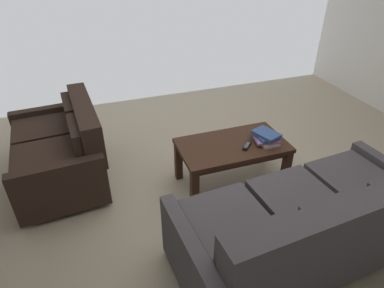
{
  "coord_description": "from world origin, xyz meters",
  "views": [
    {
      "loc": [
        1.1,
        2.26,
        2.18
      ],
      "look_at": [
        0.4,
        0.24,
        0.82
      ],
      "focal_mm": 30.8,
      "sensor_mm": 36.0,
      "label": 1
    }
  ],
  "objects_px": {
    "coffee_table": "(232,150)",
    "book_stack": "(266,137)",
    "loveseat_near": "(62,150)",
    "tv_remote": "(247,146)",
    "sofa_main": "(306,226)"
  },
  "relations": [
    {
      "from": "loveseat_near",
      "to": "tv_remote",
      "type": "bearing_deg",
      "value": 156.67
    },
    {
      "from": "loveseat_near",
      "to": "coffee_table",
      "type": "distance_m",
      "value": 1.71
    },
    {
      "from": "coffee_table",
      "to": "book_stack",
      "type": "distance_m",
      "value": 0.35
    },
    {
      "from": "coffee_table",
      "to": "tv_remote",
      "type": "height_order",
      "value": "tv_remote"
    },
    {
      "from": "sofa_main",
      "to": "book_stack",
      "type": "xyz_separation_m",
      "value": [
        -0.21,
        -1.0,
        0.16
      ]
    },
    {
      "from": "tv_remote",
      "to": "loveseat_near",
      "type": "bearing_deg",
      "value": -23.33
    },
    {
      "from": "book_stack",
      "to": "sofa_main",
      "type": "bearing_deg",
      "value": 77.88
    },
    {
      "from": "coffee_table",
      "to": "loveseat_near",
      "type": "bearing_deg",
      "value": -21.93
    },
    {
      "from": "loveseat_near",
      "to": "book_stack",
      "type": "height_order",
      "value": "loveseat_near"
    },
    {
      "from": "sofa_main",
      "to": "loveseat_near",
      "type": "relative_size",
      "value": 1.48
    },
    {
      "from": "sofa_main",
      "to": "coffee_table",
      "type": "bearing_deg",
      "value": -84.32
    },
    {
      "from": "sofa_main",
      "to": "book_stack",
      "type": "distance_m",
      "value": 1.03
    },
    {
      "from": "loveseat_near",
      "to": "tv_remote",
      "type": "relative_size",
      "value": 9.26
    },
    {
      "from": "loveseat_near",
      "to": "book_stack",
      "type": "distance_m",
      "value": 2.04
    },
    {
      "from": "sofa_main",
      "to": "loveseat_near",
      "type": "height_order",
      "value": "sofa_main"
    }
  ]
}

